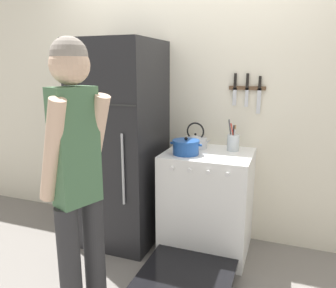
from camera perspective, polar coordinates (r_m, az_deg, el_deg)
ground_plane at (r=3.43m, az=2.85°, el=-14.25°), size 14.00×14.00×0.00m
wall_back at (r=3.09m, az=3.29°, el=7.49°), size 10.00×0.06×2.55m
refrigerator at (r=2.99m, az=-8.09°, el=-0.02°), size 0.67×0.74×1.81m
stove_range at (r=2.87m, az=6.66°, el=-10.29°), size 0.72×1.32×0.89m
dutch_oven_pot at (r=2.67m, az=3.14°, el=-0.53°), size 0.27×0.22×0.14m
tea_kettle at (r=2.90m, az=4.81°, el=0.55°), size 0.26×0.21×0.23m
utensil_jar at (r=2.83m, az=11.28°, el=0.34°), size 0.10×0.10×0.27m
person at (r=1.86m, az=-15.54°, el=-5.85°), size 0.36×0.42×1.74m
wall_knife_strip at (r=2.92m, az=13.62°, el=9.55°), size 0.31×0.03×0.34m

